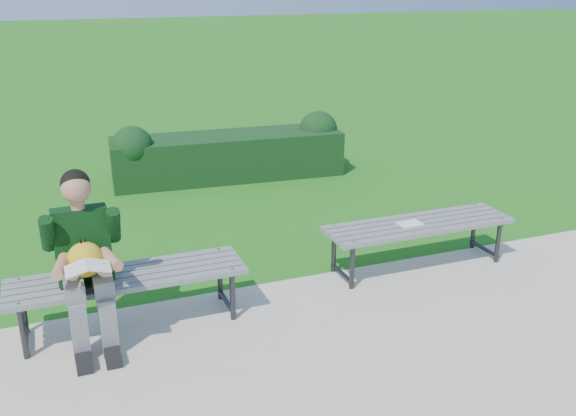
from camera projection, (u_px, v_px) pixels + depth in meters
name	position (u px, v px, depth m)	size (l,w,h in m)	color
ground	(261.00, 286.00, 5.78)	(80.00, 80.00, 0.00)	#1A651A
walkway	(347.00, 397.00, 4.24)	(30.00, 3.50, 0.02)	#B9AB98
hedge	(229.00, 153.00, 8.78)	(3.19, 1.01, 0.84)	#173612
bench_left	(128.00, 281.00, 4.95)	(1.80, 0.50, 0.46)	slate
bench_right	(419.00, 228.00, 5.99)	(1.80, 0.50, 0.46)	slate
seated_boy	(84.00, 256.00, 4.66)	(0.56, 0.76, 1.31)	gray
paper_sheet	(410.00, 224.00, 5.94)	(0.23, 0.18, 0.01)	white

